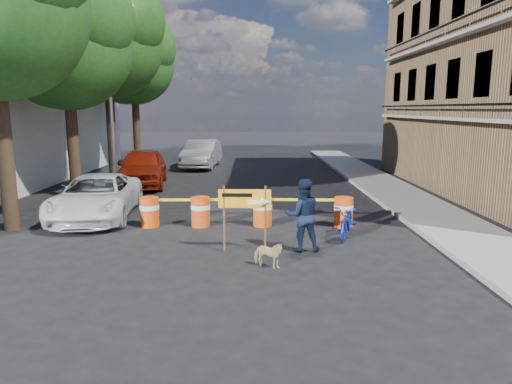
{
  "coord_description": "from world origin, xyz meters",
  "views": [
    {
      "loc": [
        0.29,
        -11.07,
        3.51
      ],
      "look_at": [
        0.37,
        1.05,
        1.3
      ],
      "focal_mm": 32.0,
      "sensor_mm": 36.0,
      "label": 1
    }
  ],
  "objects_px": {
    "pedestrian": "(303,215)",
    "sedan_red": "(142,167)",
    "barrel_mid_left": "(201,211)",
    "detour_sign": "(251,204)",
    "barrel_far_right": "(343,211)",
    "bicycle": "(348,206)",
    "barrel_mid_right": "(263,211)",
    "suv_white": "(96,197)",
    "barrel_far_left": "(150,211)",
    "dog": "(268,254)",
    "sedan_silver": "(202,154)"
  },
  "relations": [
    {
      "from": "barrel_mid_left",
      "to": "detour_sign",
      "type": "relative_size",
      "value": 0.54
    },
    {
      "from": "detour_sign",
      "to": "sedan_red",
      "type": "bearing_deg",
      "value": 118.56
    },
    {
      "from": "pedestrian",
      "to": "bicycle",
      "type": "relative_size",
      "value": 1.04
    },
    {
      "from": "barrel_mid_left",
      "to": "pedestrian",
      "type": "bearing_deg",
      "value": -40.7
    },
    {
      "from": "barrel_far_left",
      "to": "suv_white",
      "type": "relative_size",
      "value": 0.18
    },
    {
      "from": "barrel_far_right",
      "to": "sedan_silver",
      "type": "distance_m",
      "value": 15.42
    },
    {
      "from": "barrel_far_right",
      "to": "detour_sign",
      "type": "height_order",
      "value": "detour_sign"
    },
    {
      "from": "detour_sign",
      "to": "dog",
      "type": "relative_size",
      "value": 2.26
    },
    {
      "from": "barrel_mid_left",
      "to": "bicycle",
      "type": "height_order",
      "value": "bicycle"
    },
    {
      "from": "detour_sign",
      "to": "dog",
      "type": "xyz_separation_m",
      "value": [
        0.38,
        -1.2,
        -0.9
      ]
    },
    {
      "from": "barrel_mid_left",
      "to": "barrel_far_left",
      "type": "bearing_deg",
      "value": -179.69
    },
    {
      "from": "barrel_far_right",
      "to": "bicycle",
      "type": "distance_m",
      "value": 1.2
    },
    {
      "from": "pedestrian",
      "to": "sedan_red",
      "type": "xyz_separation_m",
      "value": [
        -6.33,
        9.86,
        -0.06
      ]
    },
    {
      "from": "detour_sign",
      "to": "bicycle",
      "type": "height_order",
      "value": "bicycle"
    },
    {
      "from": "sedan_red",
      "to": "barrel_mid_left",
      "type": "bearing_deg",
      "value": -72.36
    },
    {
      "from": "barrel_mid_left",
      "to": "barrel_mid_right",
      "type": "xyz_separation_m",
      "value": [
        1.87,
        0.04,
        0.0
      ]
    },
    {
      "from": "barrel_far_left",
      "to": "suv_white",
      "type": "xyz_separation_m",
      "value": [
        -1.97,
        1.13,
        0.23
      ]
    },
    {
      "from": "bicycle",
      "to": "suv_white",
      "type": "relative_size",
      "value": 0.35
    },
    {
      "from": "barrel_mid_left",
      "to": "suv_white",
      "type": "relative_size",
      "value": 0.18
    },
    {
      "from": "pedestrian",
      "to": "barrel_far_left",
      "type": "bearing_deg",
      "value": -31.59
    },
    {
      "from": "bicycle",
      "to": "barrel_far_left",
      "type": "bearing_deg",
      "value": -172.23
    },
    {
      "from": "barrel_far_left",
      "to": "barrel_far_right",
      "type": "bearing_deg",
      "value": -0.51
    },
    {
      "from": "dog",
      "to": "suv_white",
      "type": "xyz_separation_m",
      "value": [
        -5.42,
        4.81,
        0.39
      ]
    },
    {
      "from": "barrel_mid_left",
      "to": "suv_white",
      "type": "xyz_separation_m",
      "value": [
        -3.51,
        1.12,
        0.23
      ]
    },
    {
      "from": "bicycle",
      "to": "barrel_far_right",
      "type": "bearing_deg",
      "value": 103.47
    },
    {
      "from": "barrel_mid_left",
      "to": "barrel_far_right",
      "type": "xyz_separation_m",
      "value": [
        4.32,
        -0.06,
        0.0
      ]
    },
    {
      "from": "barrel_mid_right",
      "to": "bicycle",
      "type": "height_order",
      "value": "bicycle"
    },
    {
      "from": "pedestrian",
      "to": "suv_white",
      "type": "distance_m",
      "value": 7.26
    },
    {
      "from": "barrel_mid_right",
      "to": "suv_white",
      "type": "distance_m",
      "value": 5.49
    },
    {
      "from": "pedestrian",
      "to": "suv_white",
      "type": "xyz_separation_m",
      "value": [
        -6.33,
        3.55,
        -0.22
      ]
    },
    {
      "from": "detour_sign",
      "to": "bicycle",
      "type": "distance_m",
      "value": 2.99
    },
    {
      "from": "pedestrian",
      "to": "dog",
      "type": "bearing_deg",
      "value": 51.8
    },
    {
      "from": "barrel_far_left",
      "to": "detour_sign",
      "type": "relative_size",
      "value": 0.54
    },
    {
      "from": "barrel_mid_right",
      "to": "barrel_far_right",
      "type": "xyz_separation_m",
      "value": [
        2.44,
        -0.1,
        0.0
      ]
    },
    {
      "from": "barrel_far_left",
      "to": "dog",
      "type": "bearing_deg",
      "value": -46.84
    },
    {
      "from": "bicycle",
      "to": "pedestrian",
      "type": "bearing_deg",
      "value": -118.57
    },
    {
      "from": "dog",
      "to": "sedan_silver",
      "type": "relative_size",
      "value": 0.14
    },
    {
      "from": "barrel_mid_left",
      "to": "barrel_far_right",
      "type": "bearing_deg",
      "value": -0.8
    },
    {
      "from": "pedestrian",
      "to": "sedan_red",
      "type": "distance_m",
      "value": 11.72
    },
    {
      "from": "dog",
      "to": "barrel_mid_left",
      "type": "bearing_deg",
      "value": 52.28
    },
    {
      "from": "pedestrian",
      "to": "bicycle",
      "type": "xyz_separation_m",
      "value": [
        1.38,
        1.25,
        -0.04
      ]
    },
    {
      "from": "pedestrian",
      "to": "bicycle",
      "type": "bearing_deg",
      "value": -140.46
    },
    {
      "from": "barrel_far_left",
      "to": "detour_sign",
      "type": "xyz_separation_m",
      "value": [
        3.07,
        -2.48,
        0.74
      ]
    },
    {
      "from": "barrel_far_right",
      "to": "bicycle",
      "type": "bearing_deg",
      "value": -95.84
    },
    {
      "from": "bicycle",
      "to": "detour_sign",
      "type": "bearing_deg",
      "value": -134.5
    },
    {
      "from": "barrel_far_left",
      "to": "sedan_red",
      "type": "relative_size",
      "value": 0.18
    },
    {
      "from": "barrel_mid_right",
      "to": "barrel_far_right",
      "type": "distance_m",
      "value": 2.44
    },
    {
      "from": "pedestrian",
      "to": "dog",
      "type": "relative_size",
      "value": 2.48
    },
    {
      "from": "barrel_mid_right",
      "to": "pedestrian",
      "type": "height_order",
      "value": "pedestrian"
    },
    {
      "from": "barrel_far_left",
      "to": "barrel_mid_left",
      "type": "relative_size",
      "value": 1.0
    }
  ]
}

